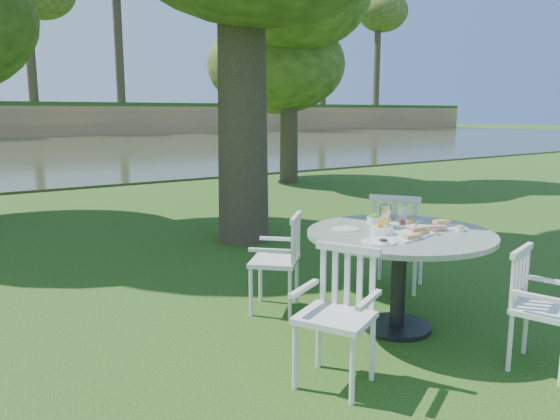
# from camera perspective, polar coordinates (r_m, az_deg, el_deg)

# --- Properties ---
(ground) EXTENTS (140.00, 140.00, 0.00)m
(ground) POSITION_cam_1_polar(r_m,az_deg,el_deg) (5.30, 1.24, -9.40)
(ground) COLOR #16370B
(ground) RESTS_ON ground
(table) EXTENTS (1.50, 1.50, 0.83)m
(table) POSITION_cam_1_polar(r_m,az_deg,el_deg) (4.53, 12.40, -4.01)
(table) COLOR black
(table) RESTS_ON ground
(chair_ne) EXTENTS (0.66, 0.67, 0.98)m
(chair_ne) POSITION_cam_1_polar(r_m,az_deg,el_deg) (5.55, 12.01, -2.53)
(chair_ne) COLOR silver
(chair_ne) RESTS_ON ground
(chair_nw) EXTENTS (0.61, 0.61, 0.88)m
(chair_nw) POSITION_cam_1_polar(r_m,az_deg,el_deg) (4.90, 0.43, -4.70)
(chair_nw) COLOR silver
(chair_nw) RESTS_ON ground
(chair_sw) EXTENTS (0.58, 0.60, 0.90)m
(chair_sw) POSITION_cam_1_polar(r_m,az_deg,el_deg) (3.68, 6.35, -9.71)
(chair_sw) COLOR silver
(chair_sw) RESTS_ON ground
(chair_se) EXTENTS (0.52, 0.50, 0.84)m
(chair_se) POSITION_cam_1_polar(r_m,az_deg,el_deg) (4.24, 24.96, -8.40)
(chair_se) COLOR silver
(chair_se) RESTS_ON ground
(tableware) EXTENTS (1.14, 0.77, 0.20)m
(tableware) POSITION_cam_1_polar(r_m,az_deg,el_deg) (4.51, 11.85, -1.71)
(tableware) COLOR white
(tableware) RESTS_ON table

